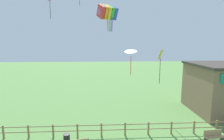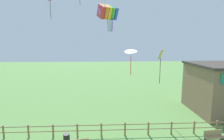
{
  "view_description": "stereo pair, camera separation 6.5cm",
  "coord_description": "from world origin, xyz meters",
  "px_view_note": "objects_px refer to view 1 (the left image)",
  "views": [
    {
      "loc": [
        -0.82,
        -7.96,
        7.38
      ],
      "look_at": [
        0.0,
        7.03,
        5.02
      ],
      "focal_mm": 28.0,
      "sensor_mm": 36.0,
      "label": 1
    },
    {
      "loc": [
        -0.75,
        -7.96,
        7.38
      ],
      "look_at": [
        0.0,
        7.03,
        5.02
      ],
      "focal_mm": 28.0,
      "sensor_mm": 36.0,
      "label": 2
    }
  ],
  "objects_px": {
    "trash_bin": "(67,139)",
    "kite_rainbow_parafoil": "(107,12)",
    "kite_pink_diamond": "(50,2)",
    "park_bench_by_building": "(214,136)",
    "kite_white_delta": "(131,52)",
    "kite_yellow_diamond": "(160,60)"
  },
  "relations": [
    {
      "from": "trash_bin",
      "to": "kite_rainbow_parafoil",
      "type": "relative_size",
      "value": 0.26
    },
    {
      "from": "kite_rainbow_parafoil",
      "to": "kite_pink_diamond",
      "type": "distance_m",
      "value": 6.73
    },
    {
      "from": "kite_rainbow_parafoil",
      "to": "kite_pink_diamond",
      "type": "relative_size",
      "value": 1.33
    },
    {
      "from": "park_bench_by_building",
      "to": "kite_white_delta",
      "type": "distance_m",
      "value": 8.86
    },
    {
      "from": "trash_bin",
      "to": "kite_white_delta",
      "type": "height_order",
      "value": "kite_white_delta"
    },
    {
      "from": "kite_rainbow_parafoil",
      "to": "kite_pink_diamond",
      "type": "xyz_separation_m",
      "value": [
        -5.69,
        -3.59,
        0.31
      ]
    },
    {
      "from": "park_bench_by_building",
      "to": "kite_pink_diamond",
      "type": "height_order",
      "value": "kite_pink_diamond"
    },
    {
      "from": "trash_bin",
      "to": "kite_pink_diamond",
      "type": "height_order",
      "value": "kite_pink_diamond"
    },
    {
      "from": "park_bench_by_building",
      "to": "kite_pink_diamond",
      "type": "relative_size",
      "value": 0.62
    },
    {
      "from": "kite_pink_diamond",
      "to": "park_bench_by_building",
      "type": "bearing_deg",
      "value": -25.86
    },
    {
      "from": "trash_bin",
      "to": "kite_pink_diamond",
      "type": "xyz_separation_m",
      "value": [
        -2.41,
        6.14,
        10.86
      ]
    },
    {
      "from": "park_bench_by_building",
      "to": "kite_rainbow_parafoil",
      "type": "relative_size",
      "value": 0.46
    },
    {
      "from": "trash_bin",
      "to": "kite_yellow_diamond",
      "type": "height_order",
      "value": "kite_yellow_diamond"
    },
    {
      "from": "trash_bin",
      "to": "kite_yellow_diamond",
      "type": "xyz_separation_m",
      "value": [
        8.41,
        5.12,
        5.28
      ]
    },
    {
      "from": "trash_bin",
      "to": "kite_pink_diamond",
      "type": "relative_size",
      "value": 0.34
    },
    {
      "from": "kite_yellow_diamond",
      "to": "kite_white_delta",
      "type": "relative_size",
      "value": 1.59
    },
    {
      "from": "trash_bin",
      "to": "park_bench_by_building",
      "type": "bearing_deg",
      "value": -1.55
    },
    {
      "from": "park_bench_by_building",
      "to": "kite_yellow_diamond",
      "type": "xyz_separation_m",
      "value": [
        -2.45,
        5.41,
        5.19
      ]
    },
    {
      "from": "kite_rainbow_parafoil",
      "to": "kite_white_delta",
      "type": "bearing_deg",
      "value": -77.51
    },
    {
      "from": "trash_bin",
      "to": "kite_pink_diamond",
      "type": "bearing_deg",
      "value": 111.44
    },
    {
      "from": "kite_rainbow_parafoil",
      "to": "park_bench_by_building",
      "type": "bearing_deg",
      "value": -52.89
    },
    {
      "from": "kite_rainbow_parafoil",
      "to": "kite_pink_diamond",
      "type": "height_order",
      "value": "kite_pink_diamond"
    }
  ]
}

